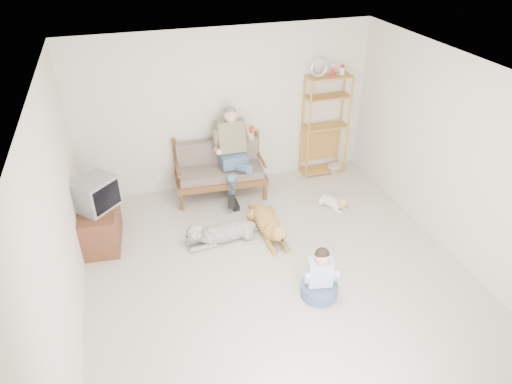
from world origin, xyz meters
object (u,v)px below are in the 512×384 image
object	(u,v)px
etagere	(325,125)
golden_retriever	(269,225)
tv_stand	(100,226)
loveseat	(219,169)

from	to	relation	value
etagere	golden_retriever	world-z (taller)	etagere
etagere	tv_stand	bearing A→B (deg)	-165.79
loveseat	golden_retriever	xyz separation A→B (m)	(0.43, -1.36, -0.32)
golden_retriever	loveseat	bearing A→B (deg)	105.92
loveseat	etagere	world-z (taller)	etagere
loveseat	tv_stand	xyz separation A→B (m)	(-1.98, -0.82, -0.19)
loveseat	tv_stand	world-z (taller)	loveseat
etagere	tv_stand	xyz separation A→B (m)	(-3.97, -1.01, -0.64)
loveseat	golden_retriever	bearing A→B (deg)	-68.20
loveseat	etagere	bearing A→B (deg)	9.57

